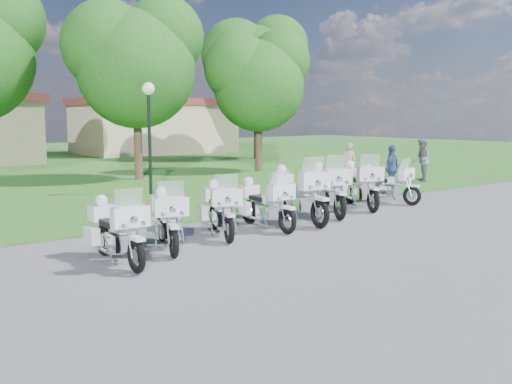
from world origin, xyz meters
TOP-DOWN VIEW (x-y plane):
  - ground at (0.00, 0.00)m, footprint 100.00×100.00m
  - grass_lawn at (0.00, 27.00)m, footprint 100.00×48.00m
  - motorcycle_0 at (-4.92, 0.32)m, footprint 0.75×2.25m
  - motorcycle_1 at (-3.56, 0.84)m, footprint 1.21×2.17m
  - motorcycle_2 at (-1.92, 1.26)m, footprint 1.25×2.16m
  - motorcycle_3 at (-0.55, 1.31)m, footprint 0.77×2.24m
  - motorcycle_4 at (0.71, 1.52)m, footprint 1.14×2.64m
  - motorcycle_5 at (2.16, 1.89)m, footprint 1.53×2.44m
  - motorcycle_6 at (3.81, 2.14)m, footprint 1.47×2.35m
  - motorcycle_7 at (5.23, 2.28)m, footprint 0.96×2.19m
  - lamp_post at (-0.02, 8.63)m, footprint 0.44×0.44m
  - tree_2 at (1.74, 13.45)m, footprint 6.02×5.13m
  - tree_3 at (8.37, 13.34)m, footprint 5.36×4.57m
  - tree_4 at (13.50, 20.33)m, footprint 7.01×5.99m
  - building_east at (11.00, 30.00)m, footprint 11.44×7.28m
  - bystander_a at (8.52, 7.11)m, footprint 0.71×0.71m
  - bystander_b at (11.08, 5.33)m, footprint 1.13×1.12m
  - bystander_c at (7.45, 3.91)m, footprint 1.10×0.70m

SIDE VIEW (x-z plane):
  - ground at x=0.00m, z-range 0.00..0.00m
  - grass_lawn at x=0.00m, z-range 0.00..0.01m
  - motorcycle_7 at x=5.23m, z-range -0.12..1.36m
  - motorcycle_3 at x=-0.55m, z-range -0.12..1.38m
  - motorcycle_0 at x=-4.92m, z-range -0.12..1.39m
  - motorcycle_1 at x=-3.56m, z-range -0.12..1.39m
  - motorcycle_2 at x=-1.92m, z-range -0.12..1.40m
  - motorcycle_6 at x=3.81m, z-range -0.14..1.55m
  - motorcycle_5 at x=2.16m, z-range -0.14..1.61m
  - motorcycle_4 at x=0.71m, z-range -0.15..1.63m
  - bystander_a at x=8.52m, z-range 0.00..1.66m
  - bystander_c at x=7.45m, z-range 0.00..1.74m
  - bystander_b at x=11.08m, z-range 0.00..1.84m
  - building_east at x=11.00m, z-range 0.02..4.12m
  - lamp_post at x=-0.02m, z-range 1.03..5.00m
  - tree_3 at x=8.37m, z-range 1.15..8.30m
  - tree_2 at x=1.74m, z-range 1.30..9.32m
  - tree_4 at x=13.50m, z-range 1.51..10.87m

